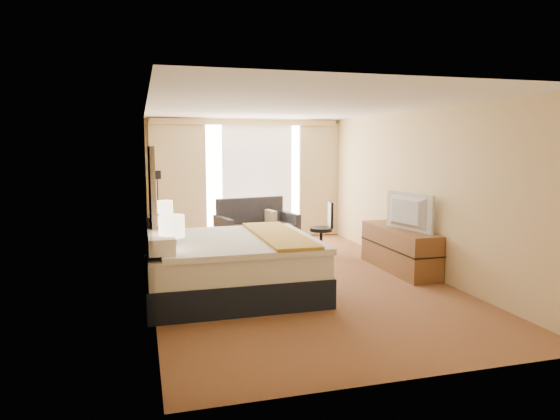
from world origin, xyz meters
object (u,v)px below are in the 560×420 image
object	(u,v)px
bed	(230,265)
lamp_left	(172,227)
nightstand_left	(173,289)
television	(404,212)
desk_chair	(324,231)
nightstand_right	(164,249)
lamp_right	(165,208)
floor_lamp	(158,194)
media_dresser	(399,249)
loveseat	(256,231)

from	to	relation	value
bed	lamp_left	world-z (taller)	lamp_left
nightstand_left	lamp_left	xyz separation A→B (m)	(0.00, -0.06, 0.78)
television	desk_chair	bearing A→B (deg)	10.92
nightstand_right	bed	distance (m)	2.15
lamp_right	nightstand_left	bearing A→B (deg)	-91.13
desk_chair	bed	bearing A→B (deg)	-124.20
nightstand_right	lamp_right	xyz separation A→B (m)	(0.05, 0.06, 0.70)
nightstand_right	floor_lamp	bearing A→B (deg)	91.38
media_dresser	television	world-z (taller)	television
nightstand_right	loveseat	bearing A→B (deg)	29.12
lamp_left	lamp_right	bearing A→B (deg)	88.95
nightstand_right	bed	world-z (taller)	bed
nightstand_left	lamp_right	xyz separation A→B (m)	(0.05, 2.56, 0.70)
bed	floor_lamp	bearing A→B (deg)	104.56
floor_lamp	media_dresser	bearing A→B (deg)	-35.83
nightstand_left	floor_lamp	bearing A→B (deg)	90.46
nightstand_left	television	distance (m)	3.81
nightstand_right	media_dresser	bearing A→B (deg)	-21.40
loveseat	television	distance (m)	3.31
bed	desk_chair	world-z (taller)	bed
floor_lamp	television	xyz separation A→B (m)	(3.68, -2.90, -0.10)
bed	loveseat	distance (m)	3.21
desk_chair	nightstand_right	bearing A→B (deg)	-166.94
loveseat	lamp_left	bearing A→B (deg)	-129.40
bed	television	world-z (taller)	television
floor_lamp	lamp_right	world-z (taller)	floor_lamp
nightstand_right	floor_lamp	xyz separation A→B (m)	(-0.03, 1.24, 0.82)
nightstand_left	lamp_left	size ratio (longest dim) A/B	0.84
nightstand_left	television	size ratio (longest dim) A/B	0.53
nightstand_left	nightstand_right	distance (m)	2.50
media_dresser	television	xyz separation A→B (m)	(-0.05, -0.21, 0.65)
floor_lamp	lamp_left	world-z (taller)	floor_lamp
nightstand_left	media_dresser	size ratio (longest dim) A/B	0.31
media_dresser	lamp_left	size ratio (longest dim) A/B	2.75
desk_chair	loveseat	bearing A→B (deg)	148.80
lamp_left	television	bearing A→B (deg)	13.88
media_dresser	lamp_left	distance (m)	3.93
lamp_left	lamp_right	size ratio (longest dim) A/B	1.20
bed	floor_lamp	distance (m)	3.40
loveseat	floor_lamp	bearing A→B (deg)	162.16
nightstand_right	desk_chair	size ratio (longest dim) A/B	0.56
media_dresser	lamp_left	bearing A→B (deg)	-163.25
nightstand_right	media_dresser	size ratio (longest dim) A/B	0.31
bed	television	distance (m)	2.92
nightstand_left	loveseat	size ratio (longest dim) A/B	0.32
loveseat	bed	bearing A→B (deg)	-121.39
nightstand_left	desk_chair	world-z (taller)	desk_chair
desk_chair	lamp_right	size ratio (longest dim) A/B	1.81
floor_lamp	television	size ratio (longest dim) A/B	1.51
television	floor_lamp	bearing A→B (deg)	39.91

